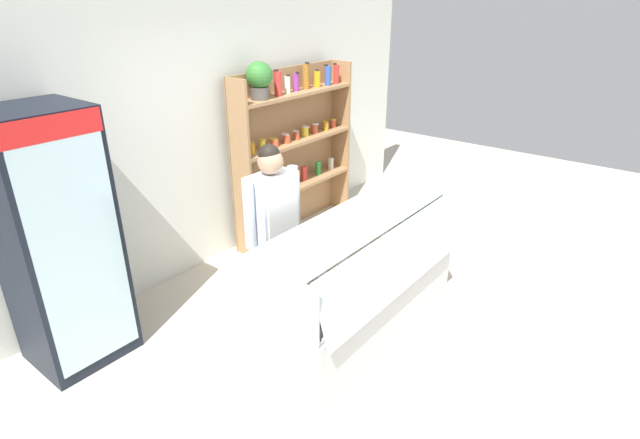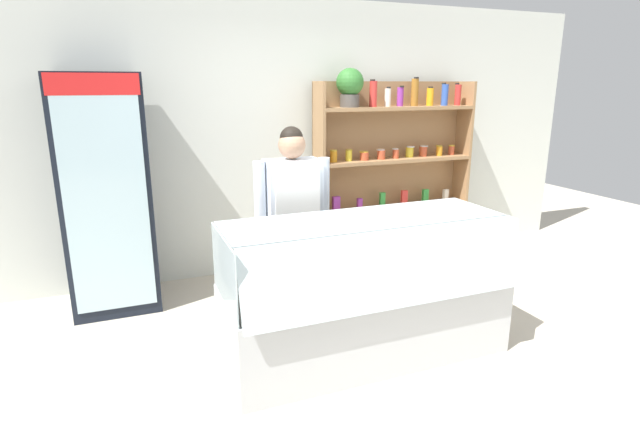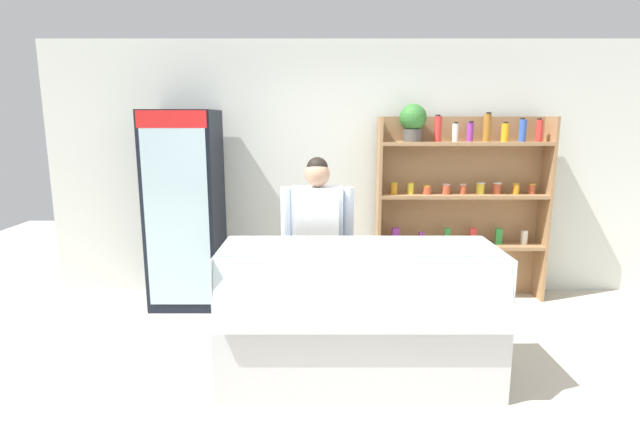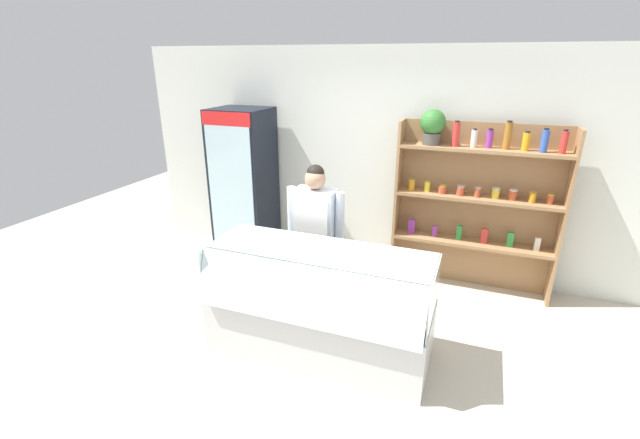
{
  "view_description": "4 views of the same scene",
  "coord_description": "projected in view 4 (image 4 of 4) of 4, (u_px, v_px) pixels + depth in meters",
  "views": [
    {
      "loc": [
        -3.22,
        -1.81,
        2.65
      ],
      "look_at": [
        -0.1,
        0.64,
        0.85
      ],
      "focal_mm": 28.0,
      "sensor_mm": 36.0,
      "label": 1
    },
    {
      "loc": [
        -1.71,
        -2.75,
        1.89
      ],
      "look_at": [
        -0.31,
        0.73,
        0.87
      ],
      "focal_mm": 28.0,
      "sensor_mm": 36.0,
      "label": 2
    },
    {
      "loc": [
        -0.48,
        -3.26,
        1.89
      ],
      "look_at": [
        -0.47,
        0.77,
        1.08
      ],
      "focal_mm": 28.0,
      "sensor_mm": 36.0,
      "label": 3
    },
    {
      "loc": [
        0.98,
        -2.94,
        2.55
      ],
      "look_at": [
        -0.47,
        0.86,
        1.01
      ],
      "focal_mm": 24.0,
      "sensor_mm": 36.0,
      "label": 4
    }
  ],
  "objects": [
    {
      "name": "shop_clerk",
      "position": [
        315.0,
        228.0,
        4.35
      ],
      "size": [
        0.61,
        0.25,
        1.59
      ],
      "color": "#2D2D38",
      "rests_on": "ground"
    },
    {
      "name": "deli_display_case",
      "position": [
        318.0,
        321.0,
        3.88
      ],
      "size": [
        1.98,
        0.81,
        1.01
      ],
      "color": "silver",
      "rests_on": "ground"
    },
    {
      "name": "drinks_fridge",
      "position": [
        244.0,
        186.0,
        5.56
      ],
      "size": [
        0.69,
        0.65,
        1.98
      ],
      "color": "black",
      "rests_on": "ground"
    },
    {
      "name": "shelving_unit",
      "position": [
        471.0,
        192.0,
        4.74
      ],
      "size": [
        1.77,
        0.29,
        2.04
      ],
      "color": "#9E754C",
      "rests_on": "ground"
    },
    {
      "name": "back_wall",
      "position": [
        394.0,
        163.0,
        5.2
      ],
      "size": [
        6.8,
        0.1,
        2.7
      ],
      "primitive_type": "cube",
      "color": "silver",
      "rests_on": "ground"
    },
    {
      "name": "ground_plane",
      "position": [
        335.0,
        365.0,
        3.8
      ],
      "size": [
        12.0,
        12.0,
        0.0
      ],
      "primitive_type": "plane",
      "color": "beige"
    }
  ]
}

